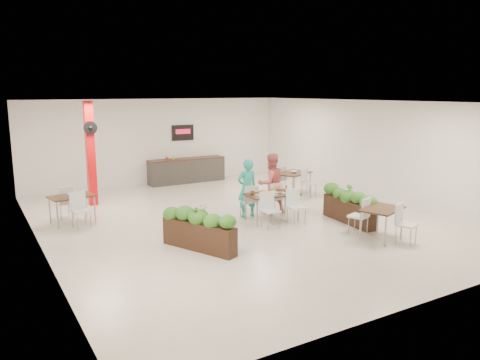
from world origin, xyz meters
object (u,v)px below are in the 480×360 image
Objects in this scene: diner_woman at (271,184)px; planter_left at (199,227)px; side_table_a at (72,200)px; service_counter at (187,170)px; diner_man at (247,188)px; side_table_b at (294,176)px; side_table_c at (382,214)px; planter_right at (349,204)px; red_column at (91,152)px; main_table at (272,198)px.

diner_woman is 0.93× the size of planter_left.
service_counter is at bearing 26.96° from side_table_a.
diner_man is 4.72m from side_table_a.
side_table_b is (2.10, 1.71, -0.24)m from diner_woman.
side_table_c is (-1.14, -5.03, -0.02)m from side_table_b.
planter_right is 7.39m from side_table_a.
red_column is at bearing 140.40° from side_table_b.
side_table_a is at bearing -117.94° from red_column.
red_column is 1.62× the size of planter_right.
red_column reaches higher than diner_man.
side_table_a is at bearing 152.42° from main_table.
red_column reaches higher than service_counter.
side_table_c is at bearing -19.62° from planter_left.
diner_man reaches higher than side_table_b.
side_table_c is (0.95, -3.31, -0.26)m from diner_woman.
diner_woman is at bearing -29.06° from side_table_a.
diner_man reaches higher than side_table_a.
red_column reaches higher than side_table_b.
red_column reaches higher than diner_woman.
red_column is at bearing 52.48° from side_table_a.
red_column is 5.69m from planter_left.
red_column is 5.80m from main_table.
diner_man is (-0.39, 0.65, 0.18)m from main_table.
side_table_a and side_table_c have the same top height.
side_table_a is at bearing 156.50° from side_table_b.
planter_left is 1.13× the size of side_table_c.
planter_left is at bearing 140.82° from side_table_c.
side_table_c is (5.15, -6.95, -1.03)m from red_column.
planter_left is (1.03, -5.48, -1.12)m from red_column.
planter_left reaches higher than planter_right.
planter_right is at bearing -126.06° from side_table_b.
diner_man is at bearing 37.96° from planter_left.
service_counter is 1.60× the size of planter_left.
side_table_c is at bearing -49.65° from side_table_a.
diner_man is 0.98× the size of side_table_c.
planter_right is at bearing -36.74° from main_table.
red_column reaches higher than side_table_a.
service_counter is at bearing 98.57° from side_table_b.
side_table_c is (6.11, -5.14, -0.01)m from side_table_a.
side_table_c is at bearing -82.58° from service_counter.
planter_left is 4.41m from planter_right.
side_table_a is at bearing -16.04° from diner_woman.
main_table and side_table_c have the same top height.
diner_man is 2.80m from planter_right.
service_counter reaches higher than diner_woman.
main_table is 1.02× the size of side_table_b.
side_table_b is (5.26, 3.56, 0.11)m from planter_left.
diner_woman reaches higher than diner_man.
planter_left is 0.95× the size of planter_right.
side_table_a is 1.01× the size of side_table_b.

